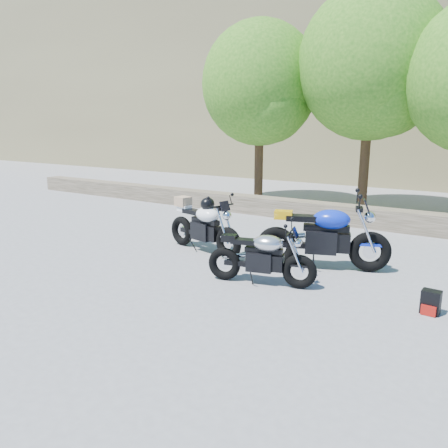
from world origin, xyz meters
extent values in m
plane|color=slate|center=(0.00, 0.00, 0.00)|extent=(90.00, 90.00, 0.00)
cube|color=#4A4131|center=(0.00, 5.50, 0.25)|extent=(22.00, 0.55, 0.50)
cylinder|color=#382314|center=(-2.50, 7.20, 1.51)|extent=(0.28, 0.28, 3.02)
sphere|color=#286716|center=(-2.50, 7.20, 3.78)|extent=(3.67, 3.67, 3.67)
sphere|color=#286716|center=(-2.00, 6.90, 3.13)|extent=(2.38, 2.38, 2.38)
cylinder|color=#382314|center=(0.80, 7.60, 1.68)|extent=(0.28, 0.28, 3.36)
sphere|color=#286716|center=(0.80, 7.60, 4.20)|extent=(4.08, 4.08, 4.08)
sphere|color=#286716|center=(1.30, 7.30, 3.48)|extent=(2.64, 2.64, 2.64)
torus|color=black|center=(1.86, 0.60, 0.27)|extent=(0.56, 0.27, 0.55)
torus|color=black|center=(0.67, 0.30, 0.27)|extent=(0.56, 0.27, 0.55)
cylinder|color=silver|center=(1.86, 0.60, 0.27)|extent=(0.19, 0.08, 0.19)
cylinder|color=silver|center=(0.67, 0.30, 0.27)|extent=(0.19, 0.08, 0.19)
cube|color=black|center=(1.25, 0.44, 0.38)|extent=(0.46, 0.35, 0.31)
cube|color=black|center=(1.30, 0.46, 0.56)|extent=(0.61, 0.28, 0.09)
ellipsoid|color=silver|center=(1.36, 0.47, 0.68)|extent=(0.56, 0.44, 0.26)
cube|color=black|center=(1.00, 0.38, 0.68)|extent=(0.46, 0.29, 0.08)
cube|color=black|center=(0.75, 0.32, 0.72)|extent=(0.27, 0.22, 0.11)
cylinder|color=black|center=(1.69, 0.56, 0.88)|extent=(0.17, 0.55, 0.03)
sphere|color=silver|center=(1.82, 0.59, 0.73)|extent=(0.15, 0.15, 0.15)
torus|color=black|center=(0.10, 1.31, 0.31)|extent=(0.64, 0.29, 0.62)
torus|color=black|center=(-1.26, 1.61, 0.31)|extent=(0.64, 0.29, 0.62)
cylinder|color=silver|center=(0.10, 1.31, 0.31)|extent=(0.22, 0.08, 0.21)
cylinder|color=silver|center=(-1.26, 1.61, 0.31)|extent=(0.22, 0.08, 0.21)
cube|color=black|center=(-0.60, 1.46, 0.43)|extent=(0.52, 0.38, 0.35)
cube|color=black|center=(-0.53, 1.45, 0.64)|extent=(0.70, 0.30, 0.10)
ellipsoid|color=white|center=(-0.47, 1.43, 0.78)|extent=(0.62, 0.49, 0.29)
cube|color=black|center=(-0.88, 1.53, 0.78)|extent=(0.52, 0.31, 0.09)
cube|color=white|center=(-1.17, 1.59, 0.81)|extent=(0.31, 0.25, 0.13)
cylinder|color=black|center=(-0.09, 1.35, 1.00)|extent=(0.17, 0.63, 0.03)
sphere|color=silver|center=(0.06, 1.32, 0.83)|extent=(0.17, 0.17, 0.17)
ellipsoid|color=black|center=(-0.47, 1.43, 0.99)|extent=(0.33, 0.34, 0.26)
cube|color=#A4815F|center=(-1.21, 1.60, 0.95)|extent=(0.34, 0.31, 0.19)
torus|color=black|center=(2.54, 2.01, 0.36)|extent=(0.73, 0.41, 0.72)
torus|color=black|center=(1.03, 1.46, 0.36)|extent=(0.73, 0.41, 0.72)
cylinder|color=silver|center=(2.54, 2.01, 0.36)|extent=(0.25, 0.13, 0.25)
cylinder|color=silver|center=(1.03, 1.46, 0.36)|extent=(0.25, 0.13, 0.25)
cube|color=black|center=(1.77, 1.73, 0.49)|extent=(0.62, 0.50, 0.40)
cube|color=black|center=(1.84, 1.75, 0.74)|extent=(0.80, 0.44, 0.11)
ellipsoid|color=#0C27C1|center=(1.91, 1.78, 0.90)|extent=(0.75, 0.63, 0.34)
cube|color=black|center=(1.45, 1.61, 0.90)|extent=(0.61, 0.42, 0.10)
cube|color=#E5A50C|center=(1.13, 1.50, 0.94)|extent=(0.37, 0.32, 0.15)
cylinder|color=black|center=(2.33, 1.93, 1.15)|extent=(0.29, 0.71, 0.04)
sphere|color=silver|center=(2.50, 2.00, 0.96)|extent=(0.20, 0.20, 0.20)
cube|color=black|center=(3.72, 0.70, 0.16)|extent=(0.25, 0.19, 0.33)
cube|color=#A0120D|center=(3.71, 0.59, 0.07)|extent=(0.19, 0.05, 0.14)
camera|label=1|loc=(4.40, -5.41, 2.46)|focal=35.00mm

